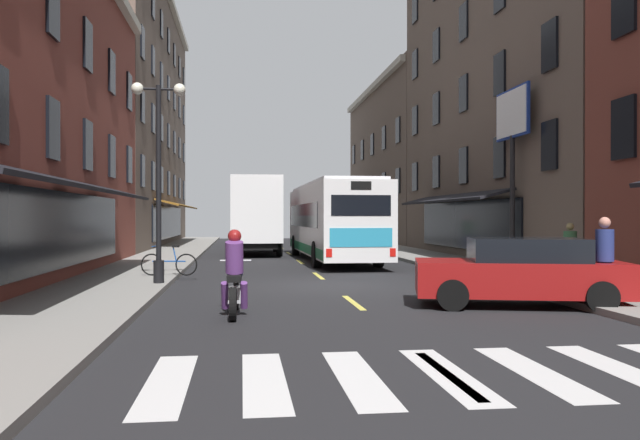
% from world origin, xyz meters
% --- Properties ---
extents(ground_plane, '(34.80, 80.00, 0.10)m').
position_xyz_m(ground_plane, '(0.00, 0.00, -0.05)').
color(ground_plane, black).
extents(lane_centre_dashes, '(0.14, 73.90, 0.01)m').
position_xyz_m(lane_centre_dashes, '(0.00, -0.25, 0.00)').
color(lane_centre_dashes, '#DBCC4C').
rests_on(lane_centre_dashes, ground).
extents(crosswalk_near, '(7.10, 2.80, 0.01)m').
position_xyz_m(crosswalk_near, '(0.00, -10.00, 0.00)').
color(crosswalk_near, silver).
rests_on(crosswalk_near, ground).
extents(sidewalk_left, '(3.00, 80.00, 0.14)m').
position_xyz_m(sidewalk_left, '(-5.90, 0.00, 0.07)').
color(sidewalk_left, gray).
rests_on(sidewalk_left, ground).
extents(sidewalk_right, '(3.00, 80.00, 0.14)m').
position_xyz_m(sidewalk_right, '(5.90, 0.00, 0.07)').
color(sidewalk_right, gray).
rests_on(sidewalk_right, ground).
extents(billboard_sign, '(0.40, 2.60, 6.31)m').
position_xyz_m(billboard_sign, '(7.05, 4.12, 4.87)').
color(billboard_sign, black).
rests_on(billboard_sign, sidewalk_right).
extents(transit_bus, '(2.79, 12.47, 3.33)m').
position_xyz_m(transit_bus, '(1.44, 9.99, 1.75)').
color(transit_bus, silver).
rests_on(transit_bus, ground).
extents(box_truck, '(2.53, 7.57, 3.84)m').
position_xyz_m(box_truck, '(-1.72, 15.17, 1.97)').
color(box_truck, white).
rests_on(box_truck, ground).
extents(sedan_near, '(4.60, 2.78, 1.45)m').
position_xyz_m(sedan_near, '(3.42, -4.50, 0.73)').
color(sedan_near, maroon).
rests_on(sedan_near, ground).
extents(sedan_mid, '(2.03, 4.54, 1.34)m').
position_xyz_m(sedan_mid, '(-1.62, 24.92, 0.69)').
color(sedan_mid, silver).
rests_on(sedan_mid, ground).
extents(motorcycle_rider, '(0.62, 2.07, 1.66)m').
position_xyz_m(motorcycle_rider, '(-2.59, -5.05, 0.71)').
color(motorcycle_rider, black).
rests_on(motorcycle_rider, ground).
extents(bicycle_near, '(1.70, 0.48, 0.91)m').
position_xyz_m(bicycle_near, '(-4.62, 2.13, 0.50)').
color(bicycle_near, black).
rests_on(bicycle_near, sidewalk_left).
extents(pedestrian_near, '(0.36, 0.51, 1.82)m').
position_xyz_m(pedestrian_near, '(5.20, 15.11, 1.11)').
color(pedestrian_near, navy).
rests_on(pedestrian_near, sidewalk_right).
extents(pedestrian_mid, '(0.36, 0.36, 1.60)m').
position_xyz_m(pedestrian_mid, '(6.59, -0.73, 0.96)').
color(pedestrian_mid, '#33663F').
rests_on(pedestrian_mid, sidewalk_right).
extents(pedestrian_far, '(0.36, 0.36, 1.76)m').
position_xyz_m(pedestrian_far, '(4.91, -5.21, 1.05)').
color(pedestrian_far, navy).
rests_on(pedestrian_far, sidewalk_right).
extents(street_lamp_twin, '(1.42, 0.32, 5.33)m').
position_xyz_m(street_lamp_twin, '(-4.66, -0.02, 3.09)').
color(street_lamp_twin, black).
rests_on(street_lamp_twin, sidewalk_left).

